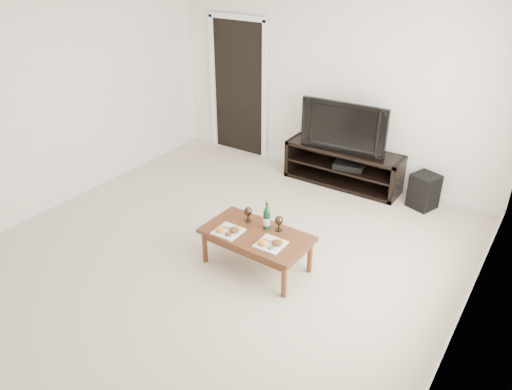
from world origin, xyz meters
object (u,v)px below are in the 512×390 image
object	(u,v)px
television	(346,125)
coffee_table	(257,250)
subwoofer	(424,191)
media_console	(343,167)

from	to	relation	value
television	coffee_table	xyz separation A→B (m)	(0.07, -2.31, -0.68)
subwoofer	coffee_table	xyz separation A→B (m)	(-1.08, -2.28, -0.02)
television	media_console	bearing A→B (deg)	176.44
media_console	coffee_table	xyz separation A→B (m)	(0.07, -2.31, -0.07)
media_console	television	xyz separation A→B (m)	(0.00, 0.00, 0.62)
television	subwoofer	world-z (taller)	television
television	subwoofer	distance (m)	1.33
media_console	coffee_table	distance (m)	2.31
television	subwoofer	xyz separation A→B (m)	(1.15, -0.02, -0.66)
subwoofer	media_console	bearing A→B (deg)	-161.42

